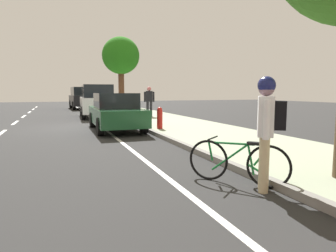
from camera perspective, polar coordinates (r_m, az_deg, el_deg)
The scene contains 13 objects.
ground at distance 13.80m, azimuth -15.93°, elevation -0.28°, with size 73.51×73.51×0.00m, color #2A2A2A.
sidewalk at distance 14.71m, azimuth 0.64°, elevation 0.64°, with size 3.63×45.94×0.14m, color #9BA58A.
curb_edge at distance 14.15m, azimuth -6.55°, elevation 0.37°, with size 0.16×45.94×0.14m, color gray.
lane_stripe_centre at distance 13.06m, azimuth -29.14°, elevation -1.22°, with size 0.14×44.20×0.01m.
lane_stripe_bike_edge at distance 13.89m, azimuth -12.45°, elevation -0.13°, with size 0.12×45.94×0.01m, color white.
parked_sedan_green_second at distance 12.46m, azimuth -9.88°, elevation 2.64°, with size 1.87×4.42×1.52m.
parked_suv_white_mid at distance 19.06m, azimuth -13.33°, elevation 4.70°, with size 2.11×4.77×1.99m.
parked_suv_black_far at distance 28.53m, azimuth -16.02°, elevation 5.18°, with size 2.13×4.78×1.99m.
bicycle_at_curb at distance 5.29m, azimuth 13.02°, elevation -6.67°, with size 1.20×1.35×0.78m.
cyclist_with_backpack at distance 4.93m, azimuth 18.32°, elevation 0.85°, with size 0.53×0.55×1.81m.
street_tree_mid_block at distance 23.02m, azimuth -8.95°, elevation 12.90°, with size 2.74×2.74×5.46m.
pedestrian_on_phone at distance 17.61m, azimuth -3.58°, elevation 5.02°, with size 0.58×0.36×1.73m.
fire_hydrant at distance 11.76m, azimuth -1.58°, elevation 1.57°, with size 0.22×0.22×0.84m.
Camera 1 is at (-0.99, -13.67, 1.58)m, focal length 32.12 mm.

